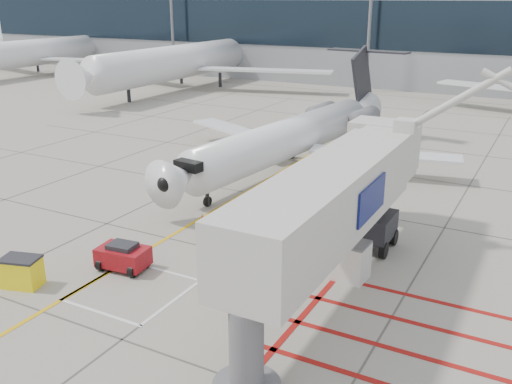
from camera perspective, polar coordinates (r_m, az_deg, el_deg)
The scene contains 11 objects.
ground_plane at distance 24.01m, azimuth -6.92°, elevation -9.79°, with size 260.00×260.00×0.00m, color #9C9587.
regional_jet at distance 37.25m, azimuth 1.56°, elevation 6.97°, with size 22.68×28.59×7.49m, color white, non-canonical shape.
jet_bridge at distance 21.76m, azimuth 7.13°, elevation -2.24°, with size 8.71×18.39×7.36m, color beige, non-canonical shape.
pushback_tug at distance 26.04m, azimuth -13.15°, elevation -6.20°, with size 2.20×1.37×1.28m, color maroon, non-canonical shape.
spill_bin at distance 25.85m, azimuth -22.38°, elevation -7.38°, with size 1.51×1.01×1.31m, color yellow, non-canonical shape.
baggage_cart at distance 28.29m, azimuth 2.68°, elevation -3.83°, with size 1.70×1.08×1.08m, color slate, non-canonical shape.
ground_power_unit at distance 24.89m, azimuth 8.66°, elevation -6.59°, with size 2.14×1.25×1.70m, color silver, non-canonical shape.
cone_nose at distance 30.76m, azimuth -5.40°, elevation -2.61°, with size 0.32×0.32×0.44m, color #E0450B.
cone_side at distance 28.00m, azimuth -3.97°, elevation -4.74°, with size 0.37×0.37×0.51m, color orange.
bg_aircraft_a at distance 95.79m, azimuth -21.06°, elevation 14.46°, with size 35.53×39.48×11.84m, color silver, non-canonical shape.
bg_aircraft_b at distance 76.90m, azimuth -6.62°, elevation 15.01°, with size 37.83×42.03×12.61m, color silver, non-canonical shape.
Camera 1 is at (12.43, -17.01, 11.51)m, focal length 40.00 mm.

